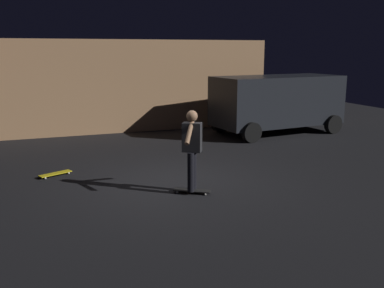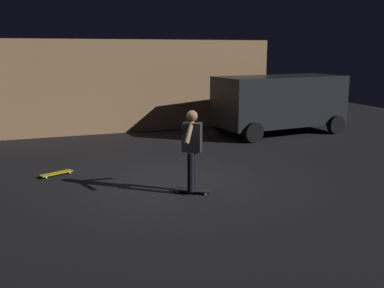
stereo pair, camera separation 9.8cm
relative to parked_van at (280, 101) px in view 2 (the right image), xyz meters
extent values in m
plane|color=black|center=(-5.36, -4.51, -1.16)|extent=(28.00, 28.00, 0.00)
cube|color=#AD7F56|center=(-5.38, 3.91, 0.48)|extent=(11.76, 3.94, 3.29)
cube|color=black|center=(-0.01, 0.00, 0.02)|extent=(4.78, 2.40, 1.70)
cube|color=black|center=(2.26, 0.25, 0.37)|extent=(0.25, 1.74, 0.64)
cylinder|color=black|center=(1.62, 1.18, -0.83)|extent=(0.68, 0.29, 0.66)
cylinder|color=black|center=(1.84, -0.79, -0.83)|extent=(0.68, 0.29, 0.66)
cylinder|color=black|center=(-1.86, 0.79, -0.83)|extent=(0.68, 0.29, 0.66)
cylinder|color=black|center=(-1.64, -1.18, -0.83)|extent=(0.68, 0.29, 0.66)
cube|color=black|center=(-5.22, -5.30, -1.10)|extent=(0.76, 0.59, 0.02)
sphere|color=silver|center=(-4.93, -5.39, -1.13)|extent=(0.05, 0.05, 0.05)
sphere|color=silver|center=(-5.02, -5.53, -1.13)|extent=(0.05, 0.05, 0.05)
sphere|color=silver|center=(-5.43, -5.06, -1.13)|extent=(0.05, 0.05, 0.05)
sphere|color=silver|center=(-5.52, -5.21, -1.13)|extent=(0.05, 0.05, 0.05)
cube|color=gold|center=(-7.82, -2.98, -1.10)|extent=(0.79, 0.50, 0.02)
sphere|color=silver|center=(-7.58, -2.78, -1.13)|extent=(0.05, 0.05, 0.05)
sphere|color=silver|center=(-7.51, -2.93, -1.13)|extent=(0.05, 0.05, 0.05)
sphere|color=silver|center=(-8.12, -3.02, -1.13)|extent=(0.05, 0.05, 0.05)
sphere|color=silver|center=(-8.05, -3.18, -1.13)|extent=(0.05, 0.05, 0.05)
cylinder|color=black|center=(-5.16, -5.21, -0.68)|extent=(0.14, 0.14, 0.82)
cylinder|color=black|center=(-5.28, -5.39, -0.68)|extent=(0.14, 0.14, 0.82)
cube|color=#262628|center=(-5.22, -5.30, 0.03)|extent=(0.44, 0.39, 0.60)
sphere|color=#936B4C|center=(-5.22, -5.30, 0.46)|extent=(0.23, 0.23, 0.23)
cylinder|color=#936B4C|center=(-5.10, -5.12, 0.18)|extent=(0.37, 0.50, 0.46)
cylinder|color=#936B4C|center=(-5.34, -5.48, 0.18)|extent=(0.37, 0.50, 0.46)
camera|label=1|loc=(-8.27, -13.47, 1.77)|focal=40.99mm
camera|label=2|loc=(-8.18, -13.50, 1.77)|focal=40.99mm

